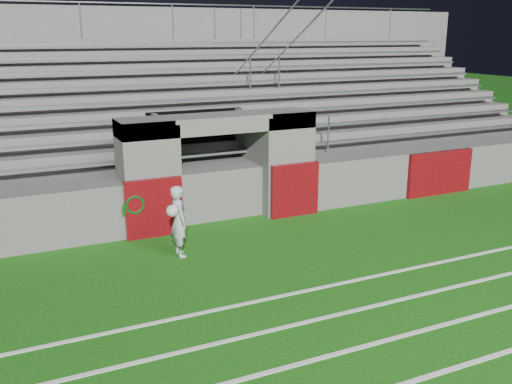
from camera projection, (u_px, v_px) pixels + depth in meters
name	position (u px, v px, depth m)	size (l,w,h in m)	color
ground	(286.00, 270.00, 11.15)	(90.00, 90.00, 0.00)	#14540E
stadium_structure	(166.00, 132.00, 17.70)	(26.00, 8.48, 5.42)	#585553
goalkeeper_with_ball	(179.00, 220.00, 11.68)	(0.47, 0.55, 1.50)	#ADB3B7
hose_coil	(135.00, 208.00, 12.60)	(0.57, 0.15, 0.63)	#0F450D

